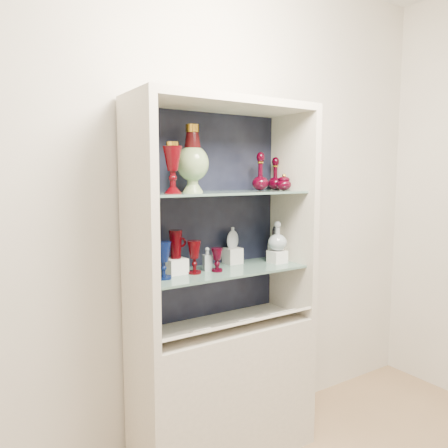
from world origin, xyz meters
TOP-DOWN VIEW (x-y plane):
  - wall_back at (0.00, 1.75)m, footprint 3.50×0.02m
  - cabinet_base at (0.00, 1.53)m, footprint 1.00×0.40m
  - cabinet_back_panel at (0.00, 1.72)m, footprint 0.98×0.02m
  - cabinet_side_left at (-0.48, 1.53)m, footprint 0.04×0.40m
  - cabinet_side_right at (0.48, 1.53)m, footprint 0.04×0.40m
  - cabinet_top_cap at (0.00, 1.53)m, footprint 1.00×0.40m
  - shelf_lower at (0.00, 1.55)m, footprint 0.92×0.34m
  - shelf_upper at (0.00, 1.55)m, footprint 0.92×0.34m
  - label_ledge at (0.00, 1.42)m, footprint 0.92×0.17m
  - label_card_0 at (0.05, 1.42)m, footprint 0.10×0.06m
  - label_card_1 at (-0.22, 1.42)m, footprint 0.10×0.06m
  - label_card_2 at (0.34, 1.42)m, footprint 0.10×0.06m
  - label_card_3 at (0.26, 1.42)m, footprint 0.10×0.06m
  - pedestal_lamp_left at (-0.31, 1.51)m, footprint 0.12×0.12m
  - pedestal_lamp_right at (-0.39, 1.60)m, footprint 0.10×0.10m
  - enamel_urn at (-0.15, 1.59)m, footprint 0.20×0.20m
  - ruby_decanter_a at (0.28, 1.59)m, footprint 0.10×0.10m
  - ruby_decanter_b at (0.44, 1.64)m, footprint 0.10×0.10m
  - lidded_bowl at (0.40, 1.52)m, footprint 0.09×0.09m
  - cobalt_goblet at (-0.35, 1.53)m, footprint 0.09×0.09m
  - ruby_goblet_tall at (-0.17, 1.55)m, footprint 0.09×0.09m
  - ruby_goblet_small at (-0.05, 1.53)m, footprint 0.07×0.07m
  - riser_ruby_pitcher at (-0.25, 1.60)m, footprint 0.10×0.10m
  - ruby_pitcher at (-0.25, 1.60)m, footprint 0.11×0.07m
  - clear_square_bottle at (-0.08, 1.58)m, footprint 0.05×0.05m
  - riser_flat_flask at (0.14, 1.66)m, footprint 0.09×0.09m
  - flat_flask at (0.14, 1.66)m, footprint 0.09×0.05m
  - riser_clear_round_decanter at (0.37, 1.53)m, footprint 0.09×0.09m
  - clear_round_decanter at (0.37, 1.53)m, footprint 0.11×0.11m
  - riser_cameo_medallion at (0.44, 1.62)m, footprint 0.08×0.08m
  - cameo_medallion at (0.44, 1.62)m, footprint 0.11×0.07m

SIDE VIEW (x-z plane):
  - cabinet_base at x=0.00m, z-range 0.00..0.75m
  - label_ledge at x=0.00m, z-range 0.74..0.82m
  - label_card_0 at x=0.05m, z-range 0.78..0.81m
  - label_card_1 at x=-0.22m, z-range 0.78..0.81m
  - label_card_2 at x=0.34m, z-range 0.78..0.81m
  - label_card_3 at x=0.26m, z-range 0.78..0.81m
  - shelf_lower at x=0.00m, z-range 1.04..1.05m
  - riser_clear_round_decanter at x=0.37m, z-range 1.05..1.12m
  - riser_ruby_pitcher at x=-0.25m, z-range 1.05..1.13m
  - riser_flat_flask at x=0.14m, z-range 1.05..1.14m
  - riser_cameo_medallion at x=0.44m, z-range 1.05..1.15m
  - ruby_goblet_small at x=-0.05m, z-range 1.05..1.17m
  - clear_square_bottle at x=-0.08m, z-range 1.05..1.17m
  - ruby_goblet_tall at x=-0.17m, z-range 1.05..1.22m
  - cobalt_goblet at x=-0.35m, z-range 1.05..1.23m
  - clear_round_decanter at x=0.37m, z-range 1.12..1.28m
  - flat_flask at x=0.14m, z-range 1.14..1.26m
  - ruby_pitcher at x=-0.25m, z-range 1.13..1.28m
  - cameo_medallion at x=0.44m, z-range 1.15..1.27m
  - cabinet_back_panel at x=0.00m, z-range 0.75..1.90m
  - cabinet_side_left at x=-0.48m, z-range 0.75..1.90m
  - cabinet_side_right at x=0.48m, z-range 0.75..1.90m
  - wall_back at x=0.00m, z-range 0.00..2.80m
  - shelf_upper at x=0.00m, z-range 1.46..1.47m
  - lidded_bowl at x=0.40m, z-range 1.47..1.57m
  - ruby_decanter_b at x=0.44m, z-range 1.47..1.67m
  - pedestal_lamp_right at x=-0.39m, z-range 1.47..1.69m
  - ruby_decanter_a at x=0.28m, z-range 1.47..1.71m
  - pedestal_lamp_left at x=-0.31m, z-range 1.47..1.72m
  - enamel_urn at x=-0.15m, z-range 1.47..1.81m
  - cabinet_top_cap at x=0.00m, z-range 1.90..1.94m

